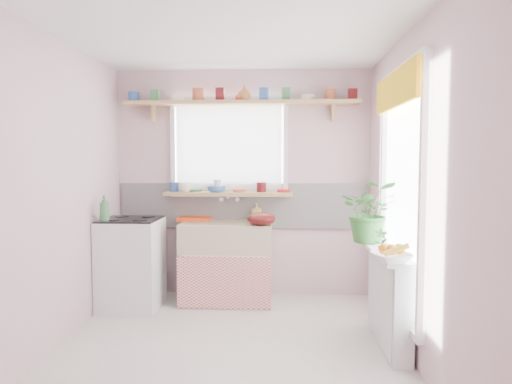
{
  "coord_description": "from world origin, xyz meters",
  "views": [
    {
      "loc": [
        0.4,
        -3.47,
        1.51
      ],
      "look_at": [
        0.2,
        0.55,
        1.23
      ],
      "focal_mm": 32.0,
      "sensor_mm": 36.0,
      "label": 1
    }
  ],
  "objects": [
    {
      "name": "room",
      "position": [
        0.66,
        0.86,
        1.37
      ],
      "size": [
        3.2,
        3.2,
        3.2
      ],
      "color": "beige",
      "rests_on": "ground"
    },
    {
      "name": "sink_unit",
      "position": [
        -0.15,
        1.29,
        0.43
      ],
      "size": [
        0.95,
        0.65,
        1.11
      ],
      "color": "white",
      "rests_on": "ground"
    },
    {
      "name": "cooker",
      "position": [
        -1.1,
        1.05,
        0.46
      ],
      "size": [
        0.58,
        0.58,
        0.93
      ],
      "color": "white",
      "rests_on": "ground"
    },
    {
      "name": "radiator_ledge",
      "position": [
        1.3,
        0.2,
        0.4
      ],
      "size": [
        0.22,
        0.95,
        0.78
      ],
      "color": "white",
      "rests_on": "ground"
    },
    {
      "name": "windowsill",
      "position": [
        -0.15,
        1.48,
        1.14
      ],
      "size": [
        1.4,
        0.22,
        0.04
      ],
      "primitive_type": "cube",
      "color": "tan",
      "rests_on": "room"
    },
    {
      "name": "pine_shelf",
      "position": [
        0.0,
        1.47,
        2.12
      ],
      "size": [
        2.52,
        0.24,
        0.04
      ],
      "primitive_type": "cube",
      "color": "tan",
      "rests_on": "room"
    },
    {
      "name": "shelf_crockery",
      "position": [
        -0.0,
        1.47,
        2.2
      ],
      "size": [
        2.47,
        0.11,
        0.12
      ],
      "color": "#3359A5",
      "rests_on": "pine_shelf"
    },
    {
      "name": "sill_crockery",
      "position": [
        -0.2,
        1.48,
        1.21
      ],
      "size": [
        1.35,
        0.11,
        0.12
      ],
      "color": "#3359A5",
      "rests_on": "windowsill"
    },
    {
      "name": "dish_tray",
      "position": [
        -0.53,
        1.45,
        0.87
      ],
      "size": [
        0.36,
        0.28,
        0.03
      ],
      "primitive_type": "cube",
      "rotation": [
        0.0,
        0.0,
        0.05
      ],
      "color": "#EF4415",
      "rests_on": "sink_unit"
    },
    {
      "name": "colander",
      "position": [
        0.22,
        1.1,
        0.92
      ],
      "size": [
        0.3,
        0.3,
        0.13
      ],
      "primitive_type": "ellipsoid",
      "rotation": [
        0.0,
        0.0,
        0.01
      ],
      "color": "#4F0E0D",
      "rests_on": "sink_unit"
    },
    {
      "name": "jade_plant",
      "position": [
        1.21,
        0.6,
        1.05
      ],
      "size": [
        0.56,
        0.51,
        0.55
      ],
      "primitive_type": "imported",
      "rotation": [
        0.0,
        0.0,
        -0.17
      ],
      "color": "#316E2C",
      "rests_on": "radiator_ledge"
    },
    {
      "name": "fruit_bowl",
      "position": [
        1.21,
        -0.2,
        0.81
      ],
      "size": [
        0.33,
        0.33,
        0.07
      ],
      "primitive_type": "imported",
      "rotation": [
        0.0,
        0.0,
        0.21
      ],
      "color": "white",
      "rests_on": "radiator_ledge"
    },
    {
      "name": "herb_pot",
      "position": [
        1.21,
        0.13,
        0.87
      ],
      "size": [
        0.1,
        0.07,
        0.19
      ],
      "primitive_type": "imported",
      "rotation": [
        0.0,
        0.0,
        -0.01
      ],
      "color": "#366428",
      "rests_on": "radiator_ledge"
    },
    {
      "name": "soap_bottle_sink",
      "position": [
        0.16,
        1.5,
        0.94
      ],
      "size": [
        0.11,
        0.11,
        0.19
      ],
      "primitive_type": "imported",
      "rotation": [
        0.0,
        0.0,
        -0.31
      ],
      "color": "#DFD463",
      "rests_on": "sink_unit"
    },
    {
      "name": "sill_cup",
      "position": [
        -0.62,
        1.42,
        1.21
      ],
      "size": [
        0.14,
        0.14,
        0.11
      ],
      "primitive_type": "imported",
      "rotation": [
        0.0,
        0.0,
        0.09
      ],
      "color": "white",
      "rests_on": "windowsill"
    },
    {
      "name": "sill_bowl",
      "position": [
        -0.27,
        1.42,
        1.19
      ],
      "size": [
        0.22,
        0.22,
        0.06
      ],
      "primitive_type": "imported",
      "rotation": [
        0.0,
        0.0,
        0.07
      ],
      "color": "#396DB9",
      "rests_on": "windowsill"
    },
    {
      "name": "shelf_vase",
      "position": [
        0.03,
        1.41,
        2.22
      ],
      "size": [
        0.16,
        0.16,
        0.15
      ],
      "primitive_type": "imported",
      "rotation": [
        0.0,
        0.0,
        0.09
      ],
      "color": "#A56332",
      "rests_on": "pine_shelf"
    },
    {
      "name": "cooker_bottle",
      "position": [
        -1.28,
        0.83,
        1.04
      ],
      "size": [
        0.12,
        0.12,
        0.25
      ],
      "primitive_type": "imported",
      "rotation": [
        0.0,
        0.0,
        0.33
      ],
      "color": "#3F7E4A",
      "rests_on": "cooker"
    },
    {
      "name": "fruit",
      "position": [
        1.22,
        -0.19,
        0.87
      ],
      "size": [
        0.2,
        0.14,
        0.1
      ],
      "color": "orange",
      "rests_on": "fruit_bowl"
    }
  ]
}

